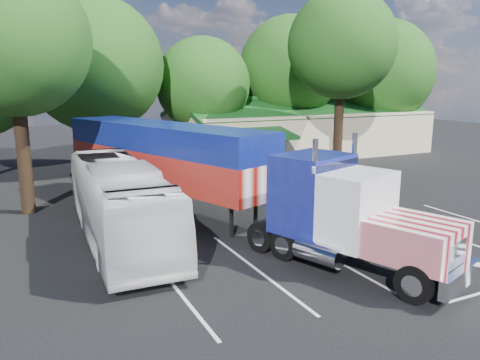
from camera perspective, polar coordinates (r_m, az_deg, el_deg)
name	(u,v)px	position (r m, az deg, el deg)	size (l,w,h in m)	color
ground	(257,217)	(24.09, 2.07, -4.56)	(120.00, 120.00, 0.00)	black
event_hall	(297,130)	(45.66, 6.93, 6.02)	(24.20, 14.12, 5.55)	#C7B794
tree_row_c	(95,65)	(37.08, -17.22, 13.27)	(10.00, 10.00, 13.05)	black
tree_row_d	(203,84)	(40.70, -4.53, 11.53)	(8.00, 8.00, 10.60)	black
tree_row_e	(291,68)	(45.21, 6.18, 13.44)	(9.60, 9.60, 12.90)	black
tree_row_f	(382,72)	(50.29, 16.88, 12.51)	(10.40, 10.40, 13.00)	black
tree_near_left	(13,40)	(26.48, -25.97, 15.05)	(7.60, 7.60, 12.65)	black
tree_near_right	(342,45)	(36.62, 12.32, 15.77)	(8.00, 8.00, 13.50)	black
semi_truck	(199,166)	(23.10, -4.97, 1.70)	(10.43, 22.81, 4.86)	black
woman	(310,210)	(22.71, 8.49, -3.64)	(0.58, 0.38, 1.58)	black
bicycle	(299,197)	(26.36, 7.22, -2.10)	(0.64, 1.85, 0.97)	black
tour_bus	(119,201)	(20.99, -14.52, -2.54)	(2.90, 12.41, 3.46)	silver
silver_sedan	(258,163)	(35.55, 2.26, 2.08)	(1.61, 4.63, 1.53)	#999BA0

